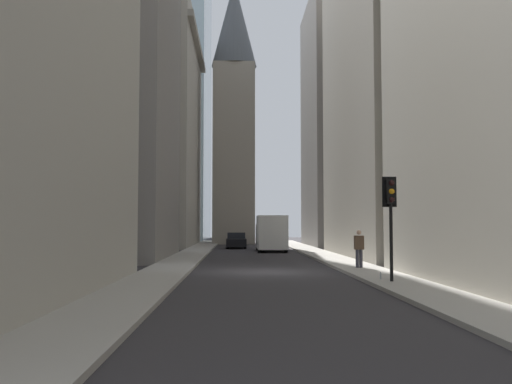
{
  "coord_description": "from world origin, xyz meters",
  "views": [
    {
      "loc": [
        -25.54,
        1.3,
        2.17
      ],
      "look_at": [
        17.6,
        -0.13,
        4.66
      ],
      "focal_mm": 39.24,
      "sensor_mm": 36.0,
      "label": 1
    }
  ],
  "objects_px": {
    "delivery_truck": "(271,233)",
    "pedestrian": "(359,247)",
    "traffic_light_foreground": "(391,204)",
    "discarded_bottle": "(381,276)",
    "sedan_black": "(236,241)"
  },
  "relations": [
    {
      "from": "delivery_truck",
      "to": "traffic_light_foreground",
      "type": "relative_size",
      "value": 1.72
    },
    {
      "from": "sedan_black",
      "to": "traffic_light_foreground",
      "type": "relative_size",
      "value": 1.15
    },
    {
      "from": "traffic_light_foreground",
      "to": "pedestrian",
      "type": "height_order",
      "value": "traffic_light_foreground"
    },
    {
      "from": "pedestrian",
      "to": "discarded_bottle",
      "type": "height_order",
      "value": "pedestrian"
    },
    {
      "from": "delivery_truck",
      "to": "discarded_bottle",
      "type": "bearing_deg",
      "value": -173.92
    },
    {
      "from": "traffic_light_foreground",
      "to": "discarded_bottle",
      "type": "relative_size",
      "value": 13.89
    },
    {
      "from": "traffic_light_foreground",
      "to": "discarded_bottle",
      "type": "xyz_separation_m",
      "value": [
        0.78,
        0.2,
        -2.64
      ]
    },
    {
      "from": "delivery_truck",
      "to": "pedestrian",
      "type": "height_order",
      "value": "delivery_truck"
    },
    {
      "from": "delivery_truck",
      "to": "traffic_light_foreground",
      "type": "bearing_deg",
      "value": -173.66
    },
    {
      "from": "sedan_black",
      "to": "discarded_bottle",
      "type": "relative_size",
      "value": 15.93
    },
    {
      "from": "sedan_black",
      "to": "discarded_bottle",
      "type": "height_order",
      "value": "sedan_black"
    },
    {
      "from": "pedestrian",
      "to": "discarded_bottle",
      "type": "distance_m",
      "value": 5.59
    },
    {
      "from": "traffic_light_foreground",
      "to": "pedestrian",
      "type": "bearing_deg",
      "value": -1.9
    },
    {
      "from": "delivery_truck",
      "to": "traffic_light_foreground",
      "type": "height_order",
      "value": "traffic_light_foreground"
    },
    {
      "from": "delivery_truck",
      "to": "discarded_bottle",
      "type": "height_order",
      "value": "delivery_truck"
    }
  ]
}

